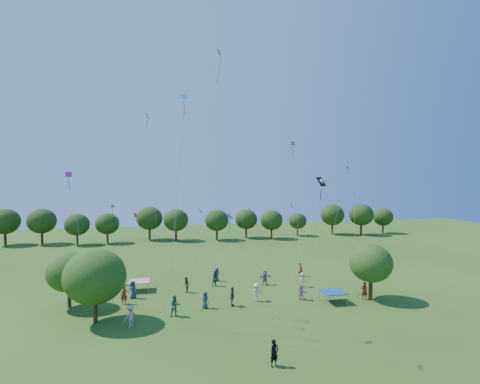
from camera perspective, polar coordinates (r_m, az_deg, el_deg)
name	(u,v)px	position (r m, az deg, el deg)	size (l,w,h in m)	color
near_tree_west	(95,276)	(34.61, -21.24, -11.91)	(5.18, 5.18, 6.29)	#422B19
near_tree_north	(69,272)	(39.59, -24.61, -11.04)	(4.09, 4.09, 5.24)	#422B19
near_tree_east	(371,263)	(40.47, 19.32, -10.19)	(4.26, 4.26, 5.65)	#422B19
treeline	(186,220)	(75.38, -8.23, -4.19)	(88.01, 8.77, 6.77)	#422B19
tent_red_stripe	(139,281)	(43.29, -15.10, -13.00)	(2.20, 2.20, 1.10)	#B8152D
tent_blue	(333,292)	(39.26, 14.01, -14.57)	(2.20, 2.20, 1.10)	navy
man_in_black	(274,353)	(26.54, 5.25, -23.21)	(0.66, 0.43, 1.78)	black
crowd_person_0	(205,300)	(36.82, -5.34, -16.06)	(0.77, 0.42, 1.57)	navy
crowd_person_1	(300,269)	(48.42, 9.19, -11.56)	(0.64, 0.41, 1.72)	maroon
crowd_person_2	(186,285)	(41.64, -8.24, -13.85)	(0.82, 0.45, 1.67)	#2A5D28
crowd_person_3	(131,316)	(33.64, -16.34, -17.67)	(1.19, 0.53, 1.82)	#B19B8D
crowd_person_4	(118,277)	(46.13, -18.15, -12.22)	(1.10, 0.50, 1.88)	#463E38
crowd_person_5	(265,278)	(44.23, 3.83, -12.88)	(1.56, 0.56, 1.67)	#894F81
crowd_person_6	(133,290)	(40.92, -16.00, -14.11)	(0.88, 0.48, 1.79)	navy
crowd_person_7	(364,291)	(41.03, 18.40, -14.09)	(0.67, 0.43, 1.79)	maroon
crowd_person_8	(175,306)	(35.04, -9.86, -16.75)	(0.93, 0.50, 1.89)	#275C3F
crowd_person_9	(302,280)	(43.97, 9.45, -13.06)	(1.03, 0.46, 1.58)	#C4B49D
crowd_person_10	(232,297)	(37.16, -1.19, -15.64)	(1.09, 0.50, 1.86)	#473B38
crowd_person_11	(301,292)	(39.53, 9.30, -14.81)	(1.45, 0.52, 1.56)	#AC64AA
crowd_person_12	(217,274)	(45.79, -3.56, -12.41)	(0.79, 0.42, 1.59)	navy
crowd_person_13	(124,295)	(39.40, -17.24, -14.77)	(0.66, 0.42, 1.77)	maroon
crowd_person_14	(215,279)	(43.65, -3.78, -13.04)	(0.86, 0.46, 1.74)	#214D26
crowd_person_15	(256,292)	(38.70, 2.53, -14.98)	(1.16, 0.52, 1.78)	beige
pirate_kite	(321,184)	(39.82, 12.19, 1.25)	(5.19, 3.21, 11.08)	black
red_high_kite	(215,98)	(41.28, -3.81, 14.11)	(3.52, 6.77, 25.13)	red
small_kite_0	(126,231)	(37.50, -16.92, -5.74)	(4.54, 0.50, 7.62)	#EC570D
small_kite_1	(117,221)	(46.82, -18.24, -4.20)	(2.97, 3.84, 7.81)	orange
small_kite_2	(242,147)	(44.59, 0.25, 6.92)	(0.69, 0.78, 19.55)	#BACD12
small_kite_3	(295,179)	(36.90, 8.37, 1.90)	(0.99, 0.80, 14.56)	green
small_kite_4	(181,143)	(31.00, -9.04, 7.37)	(1.84, 0.53, 17.79)	#168CE4
small_kite_5	(72,194)	(39.29, -24.26, -0.28)	(2.28, 1.46, 11.59)	#8C1770
small_kite_6	(298,173)	(48.35, 8.87, 2.82)	(2.75, 4.55, 15.48)	silver
small_kite_7	(354,211)	(42.49, 17.01, -2.79)	(0.68, 1.80, 9.36)	#0ED2AF
small_kite_8	(199,226)	(34.61, -6.27, -5.16)	(0.71, 3.38, 8.22)	#CF0C3E
small_kite_9	(227,254)	(29.84, -2.05, -9.46)	(5.80, 2.95, 6.49)	#FFAF0D
small_kite_10	(293,218)	(41.53, 8.08, -3.95)	(2.28, 2.84, 8.21)	yellow
small_kite_11	(151,162)	(33.67, -13.42, 4.53)	(1.43, 1.52, 16.62)	#1F8418
small_kite_12	(231,228)	(33.81, -1.32, -5.48)	(2.42, 4.61, 7.80)	blue
small_kite_13	(343,189)	(47.03, 15.41, 0.43)	(3.27, 0.55, 12.45)	#6F178D
small_kite_14	(183,121)	(28.45, -8.68, 10.69)	(1.69, 3.77, 19.58)	silver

